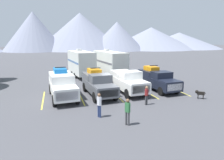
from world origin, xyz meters
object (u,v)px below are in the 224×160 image
(person_c, at_px, (99,104))
(person_b, at_px, (147,94))
(camper_trailer_a, at_px, (81,62))
(dog, at_px, (199,93))
(pickup_truck_c, at_px, (128,81))
(pickup_truck_b, at_px, (98,83))
(pickup_truck_d, at_px, (157,79))
(person_a, at_px, (128,110))
(pickup_truck_a, at_px, (62,84))
(camper_trailer_b, at_px, (110,62))

(person_c, bearing_deg, person_b, 20.07)
(camper_trailer_a, distance_m, person_c, 15.37)
(dog, bearing_deg, pickup_truck_c, 145.83)
(pickup_truck_b, relative_size, dog, 7.30)
(pickup_truck_b, distance_m, dog, 9.30)
(pickup_truck_d, height_order, person_a, pickup_truck_d)
(pickup_truck_a, bearing_deg, pickup_truck_d, 1.99)
(person_c, relative_size, dog, 2.14)
(pickup_truck_a, relative_size, person_c, 3.51)
(camper_trailer_b, distance_m, dog, 13.69)
(pickup_truck_b, bearing_deg, pickup_truck_a, 179.63)
(person_a, distance_m, person_b, 4.36)
(camper_trailer_b, bearing_deg, camper_trailer_a, 168.48)
(pickup_truck_c, height_order, person_c, pickup_truck_c)
(pickup_truck_d, relative_size, dog, 7.06)
(person_c, bearing_deg, pickup_truck_a, 112.08)
(camper_trailer_a, relative_size, person_b, 4.90)
(person_a, relative_size, person_c, 1.01)
(camper_trailer_b, relative_size, dog, 10.67)
(pickup_truck_b, height_order, pickup_truck_c, pickup_truck_b)
(pickup_truck_a, height_order, dog, pickup_truck_a)
(pickup_truck_d, height_order, person_b, pickup_truck_d)
(pickup_truck_d, relative_size, person_a, 3.28)
(pickup_truck_a, bearing_deg, person_c, -67.92)
(camper_trailer_a, bearing_deg, pickup_truck_a, -106.98)
(camper_trailer_b, relative_size, person_a, 4.95)
(pickup_truck_a, height_order, camper_trailer_a, camper_trailer_a)
(pickup_truck_d, height_order, camper_trailer_a, camper_trailer_a)
(camper_trailer_a, bearing_deg, pickup_truck_c, -70.92)
(pickup_truck_d, bearing_deg, person_c, -142.05)
(person_a, bearing_deg, pickup_truck_c, 69.75)
(pickup_truck_c, xyz_separation_m, camper_trailer_b, (0.54, 8.95, 0.84))
(pickup_truck_c, distance_m, person_b, 4.02)
(person_b, relative_size, person_c, 0.91)
(person_a, bearing_deg, person_c, 129.00)
(camper_trailer_a, distance_m, person_b, 14.25)
(pickup_truck_c, bearing_deg, pickup_truck_b, -179.01)
(camper_trailer_a, height_order, camper_trailer_b, camper_trailer_a)
(pickup_truck_c, xyz_separation_m, person_b, (0.15, -4.01, -0.27))
(dog, bearing_deg, person_c, -169.13)
(pickup_truck_d, xyz_separation_m, person_b, (-3.27, -4.32, -0.23))
(pickup_truck_a, bearing_deg, camper_trailer_b, 52.48)
(pickup_truck_c, height_order, person_a, pickup_truck_c)
(camper_trailer_a, relative_size, person_c, 4.48)
(pickup_truck_b, xyz_separation_m, camper_trailer_a, (-0.34, 9.80, 0.85))
(pickup_truck_d, distance_m, person_c, 9.55)
(person_a, bearing_deg, pickup_truck_b, 92.65)
(pickup_truck_d, relative_size, person_b, 3.61)
(camper_trailer_a, height_order, person_c, camper_trailer_a)
(pickup_truck_a, xyz_separation_m, pickup_truck_d, (9.78, 0.34, -0.12))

